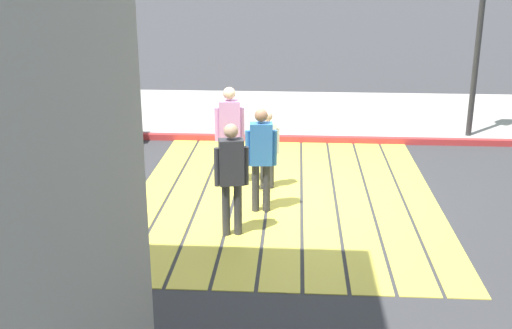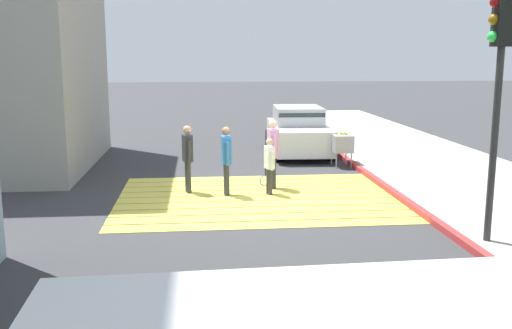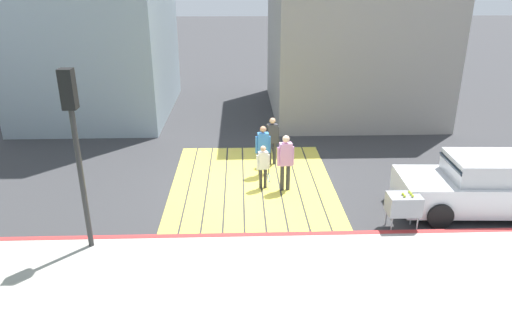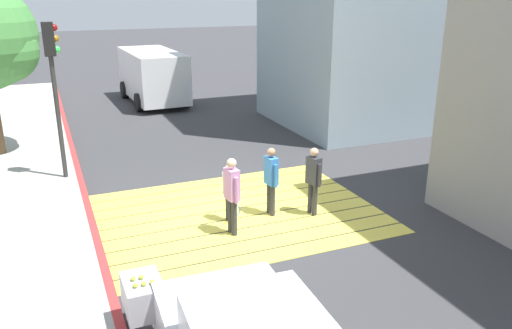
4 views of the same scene
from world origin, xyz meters
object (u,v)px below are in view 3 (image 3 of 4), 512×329
Objects in this scene: tennis_ball_cart at (404,204)px; pedestrian_adult_trailing at (263,147)px; pedestrian_adult_side at (272,138)px; pedestrian_child_with_racket at (263,165)px; car_parked_near_curb at (481,186)px; traffic_light_corner at (74,125)px; pedestrian_adult_lead at (286,159)px.

tennis_ball_cart is 0.62× the size of pedestrian_adult_trailing.
pedestrian_adult_side is 1.21× the size of pedestrian_child_with_racket.
pedestrian_child_with_racket is at bearing 177.81° from pedestrian_adult_trailing.
pedestrian_adult_trailing is 1.21× the size of pedestrian_child_with_racket.
car_parked_near_curb is 2.55m from tennis_ball_cart.
pedestrian_child_with_racket is (3.26, -4.18, -2.27)m from traffic_light_corner.
pedestrian_adult_lead is at bearing 48.42° from tennis_ball_cart.
traffic_light_corner is 7.21m from pedestrian_adult_side.
tennis_ball_cart is 0.62× the size of pedestrian_adult_side.
tennis_ball_cart is at bearing -131.58° from pedestrian_adult_lead.
pedestrian_adult_trailing is 0.97m from pedestrian_adult_side.
car_parked_near_curb is 5.99m from pedestrian_child_with_racket.
tennis_ball_cart is 4.23m from pedestrian_child_with_racket.
pedestrian_adult_side is at bearing -41.49° from traffic_light_corner.
car_parked_near_curb is 2.68× the size of pedestrian_adult_trailing.
pedestrian_child_with_racket is (1.68, 5.75, 0.03)m from car_parked_near_curb.
pedestrian_adult_lead is at bearing 73.50° from car_parked_near_curb.
pedestrian_adult_side is (5.17, -4.57, -2.09)m from traffic_light_corner.
pedestrian_adult_lead is (1.51, 5.11, 0.27)m from car_parked_near_curb.
pedestrian_child_with_racket is (0.17, 0.64, -0.24)m from pedestrian_adult_lead.
tennis_ball_cart is at bearing -137.22° from pedestrian_adult_trailing.
pedestrian_adult_trailing is at bearing 27.05° from pedestrian_adult_lead.
pedestrian_adult_lead reaches higher than pedestrian_adult_trailing.
car_parked_near_curb is at bearing -115.21° from pedestrian_adult_trailing.
traffic_light_corner is 2.60× the size of pedestrian_adult_trailing.
traffic_light_corner is at bearing 127.93° from pedestrian_child_with_racket.
traffic_light_corner is at bearing 122.69° from pedestrian_adult_lead.
traffic_light_corner reaches higher than car_parked_near_curb.
car_parked_near_curb is 4.30× the size of tennis_ball_cart.
pedestrian_child_with_racket is at bearing 75.50° from pedestrian_adult_lead.
traffic_light_corner reaches higher than pedestrian_child_with_racket.
pedestrian_child_with_racket is (2.58, 3.36, 0.07)m from tennis_ball_cart.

